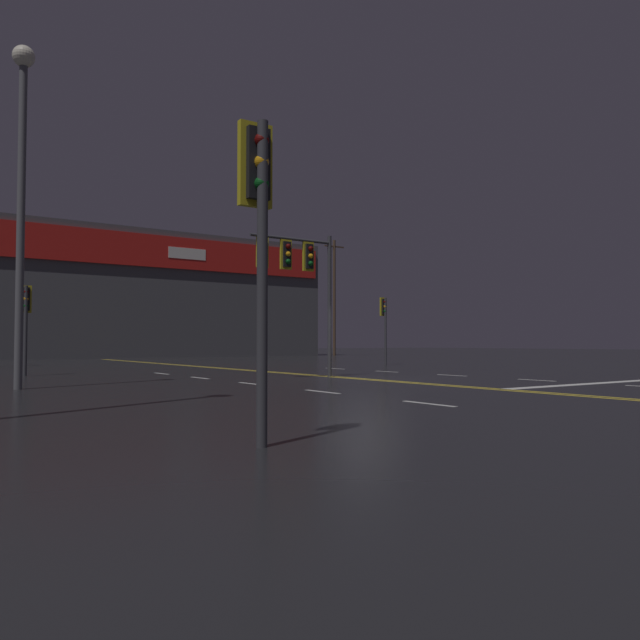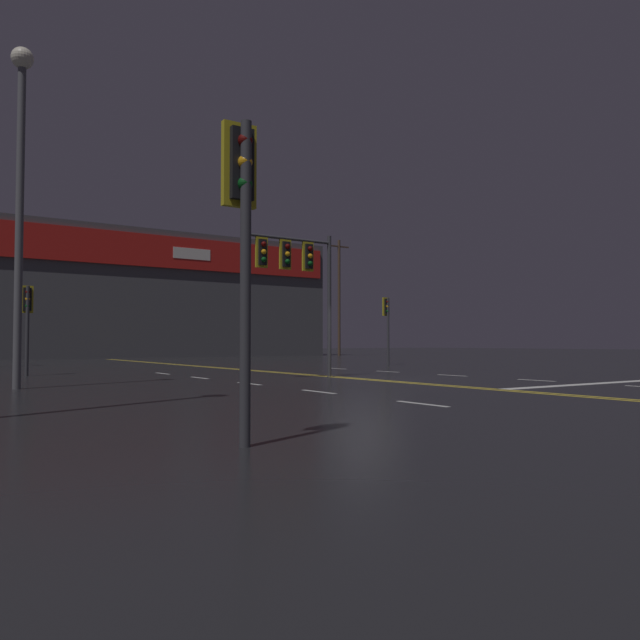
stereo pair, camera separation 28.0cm
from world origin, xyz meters
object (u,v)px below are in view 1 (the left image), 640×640
object	(u,v)px
streetlight_median_approach	(22,166)
traffic_signal_corner_southwest	(258,206)
traffic_signal_corner_northeast	(384,315)
traffic_signal_median	(296,265)
traffic_signal_corner_northwest	(25,309)

from	to	relation	value
streetlight_median_approach	traffic_signal_corner_southwest	bearing A→B (deg)	-85.90
traffic_signal_corner_northeast	streetlight_median_approach	size ratio (longest dim) A/B	0.41
traffic_signal_corner_southwest	traffic_signal_median	bearing A→B (deg)	55.77
traffic_signal_corner_northeast	streetlight_median_approach	world-z (taller)	streetlight_median_approach
traffic_signal_corner_northeast	traffic_signal_median	bearing A→B (deg)	-143.20
traffic_signal_corner_southwest	streetlight_median_approach	world-z (taller)	streetlight_median_approach
traffic_signal_median	traffic_signal_corner_northeast	distance (m)	13.37
traffic_signal_median	traffic_signal_corner_northeast	xyz separation A→B (m)	(10.67, 7.98, -1.13)
traffic_signal_corner_northwest	traffic_signal_corner_northeast	bearing A→B (deg)	3.95
traffic_signal_median	traffic_signal_corner_northwest	world-z (taller)	traffic_signal_median
traffic_signal_median	traffic_signal_corner_northwest	xyz separation A→B (m)	(-7.21, 6.75, -1.41)
traffic_signal_corner_northwest	streetlight_median_approach	bearing A→B (deg)	-100.36
traffic_signal_median	streetlight_median_approach	xyz separation A→B (m)	(-8.49, -0.24, 1.90)
traffic_signal_corner_northwest	traffic_signal_corner_northeast	size ratio (longest dim) A/B	0.90
traffic_signal_corner_northwest	traffic_signal_corner_northeast	world-z (taller)	traffic_signal_corner_northeast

